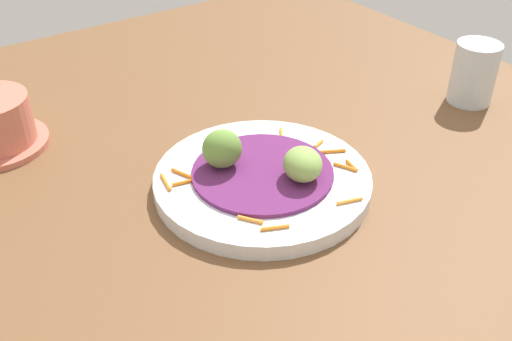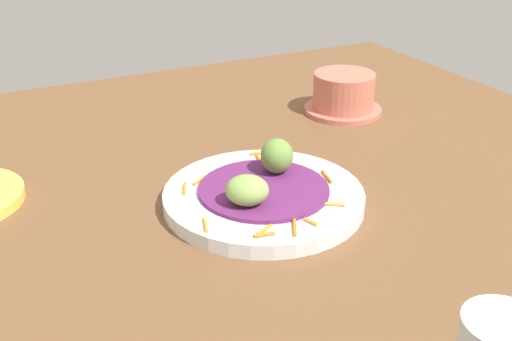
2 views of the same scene
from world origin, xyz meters
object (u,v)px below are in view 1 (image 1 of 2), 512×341
guac_scoop_center (303,164)px  water_glass (474,73)px  main_plate (262,181)px  guac_scoop_left (224,147)px

guac_scoop_center → water_glass: (33.51, 3.85, 0.22)cm
main_plate → water_glass: water_glass is taller
guac_scoop_center → water_glass: bearing=6.6°
main_plate → guac_scoop_center: 5.52cm
main_plate → guac_scoop_left: size_ratio=5.49×
main_plate → guac_scoop_left: (-2.77, 3.57, 3.63)cm
main_plate → guac_scoop_left: guac_scoop_left is taller
guac_scoop_left → guac_scoop_center: 9.04cm
guac_scoop_center → main_plate: bearing=127.8°
main_plate → guac_scoop_center: size_ratio=4.90×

